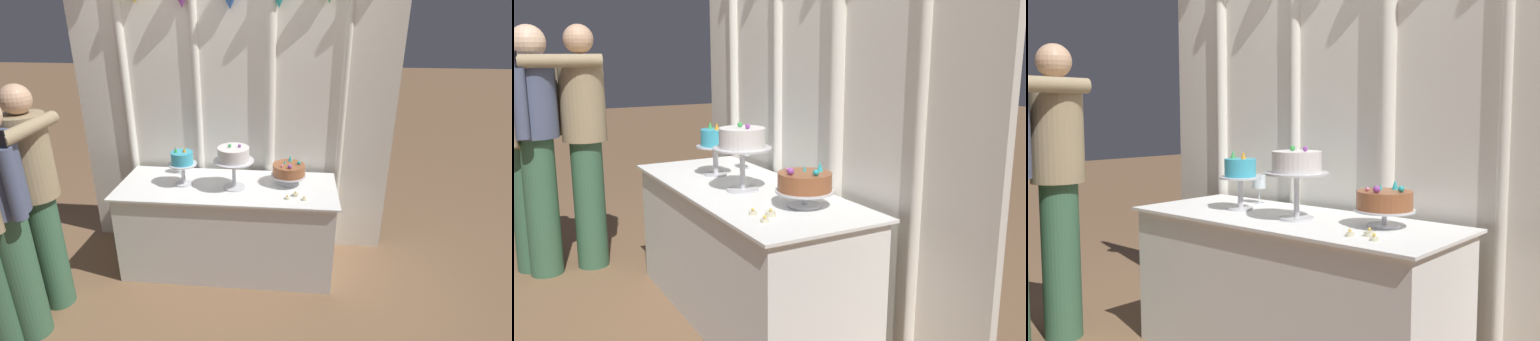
# 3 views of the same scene
# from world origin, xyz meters

# --- Properties ---
(ground_plane) EXTENTS (24.00, 24.00, 0.00)m
(ground_plane) POSITION_xyz_m (0.00, 0.00, 0.00)
(ground_plane) COLOR #846042
(draped_curtain) EXTENTS (2.67, 0.16, 2.57)m
(draped_curtain) POSITION_xyz_m (-0.01, 0.51, 1.36)
(draped_curtain) COLOR white
(draped_curtain) RESTS_ON ground_plane
(cake_table) EXTENTS (1.74, 0.68, 0.75)m
(cake_table) POSITION_xyz_m (0.00, 0.10, 0.38)
(cake_table) COLOR white
(cake_table) RESTS_ON ground_plane
(cake_display_leftmost) EXTENTS (0.23, 0.23, 0.32)m
(cake_display_leftmost) POSITION_xyz_m (-0.35, 0.09, 0.96)
(cake_display_leftmost) COLOR silver
(cake_display_leftmost) RESTS_ON cake_table
(cake_display_center) EXTENTS (0.31, 0.31, 0.36)m
(cake_display_center) POSITION_xyz_m (0.06, 0.07, 1.01)
(cake_display_center) COLOR silver
(cake_display_center) RESTS_ON cake_table
(cake_display_rightmost) EXTENTS (0.28, 0.28, 0.21)m
(cake_display_rightmost) POSITION_xyz_m (0.49, 0.18, 0.87)
(cake_display_rightmost) COLOR silver
(cake_display_rightmost) RESTS_ON cake_table
(wine_glass) EXTENTS (0.08, 0.08, 0.17)m
(wine_glass) POSITION_xyz_m (-0.42, 0.32, 0.88)
(wine_glass) COLOR silver
(wine_glass) RESTS_ON cake_table
(tealight_far_left) EXTENTS (0.04, 0.04, 0.03)m
(tealight_far_left) POSITION_xyz_m (0.48, -0.09, 0.76)
(tealight_far_left) COLOR beige
(tealight_far_left) RESTS_ON cake_table
(tealight_near_left) EXTENTS (0.05, 0.05, 0.04)m
(tealight_near_left) POSITION_xyz_m (0.54, -0.03, 0.76)
(tealight_near_left) COLOR beige
(tealight_near_left) RESTS_ON cake_table
(tealight_near_right) EXTENTS (0.04, 0.04, 0.03)m
(tealight_near_right) POSITION_xyz_m (0.61, -0.10, 0.76)
(tealight_near_right) COLOR beige
(tealight_near_right) RESTS_ON cake_table
(guest_girl_blue_dress) EXTENTS (0.40, 0.60, 1.65)m
(guest_girl_blue_dress) POSITION_xyz_m (-1.20, -0.50, 0.93)
(guest_girl_blue_dress) COLOR #3D6B4C
(guest_girl_blue_dress) RESTS_ON ground_plane
(guest_man_pink_jacket) EXTENTS (0.42, 0.40, 1.64)m
(guest_man_pink_jacket) POSITION_xyz_m (-1.20, -0.79, 0.92)
(guest_man_pink_jacket) COLOR #3D6B4C
(guest_man_pink_jacket) RESTS_ON ground_plane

